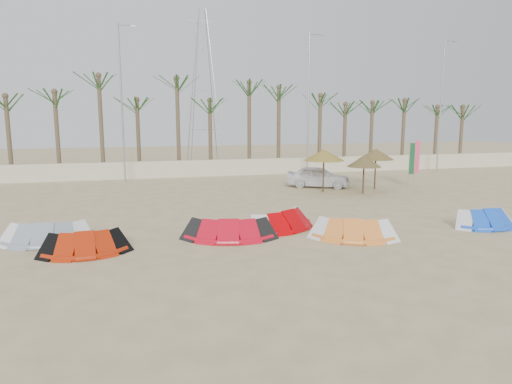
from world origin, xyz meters
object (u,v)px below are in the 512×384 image
object	(u,v)px
parasol_right	(376,154)
kite_red_right	(281,218)
kite_red_left	(86,241)
parasol_left	(324,155)
kite_red_mid	(227,227)
kite_blue	(482,217)
kite_orange	(350,227)
car	(318,177)
parasol_mid	(364,161)
kite_grey	(47,231)

from	to	relation	value
parasol_right	kite_red_right	bearing A→B (deg)	-137.74
kite_red_left	parasol_left	distance (m)	16.54
kite_red_mid	kite_blue	xyz separation A→B (m)	(11.06, -1.09, -0.00)
kite_red_mid	parasol_left	bearing A→B (deg)	48.62
kite_orange	car	size ratio (longest dim) A/B	0.88
kite_red_mid	kite_orange	distance (m)	4.82
kite_orange	parasol_left	xyz separation A→B (m)	(3.35, 10.37, 1.93)
kite_blue	parasol_mid	bearing A→B (deg)	95.80
kite_red_left	parasol_right	world-z (taller)	parasol_right
kite_grey	kite_red_right	world-z (taller)	same
kite_red_right	parasol_mid	world-z (taller)	parasol_mid
kite_orange	car	xyz separation A→B (m)	(3.83, 12.34, 0.29)
parasol_left	parasol_mid	xyz separation A→B (m)	(2.15, -1.17, -0.33)
kite_blue	parasol_right	size ratio (longest dim) A/B	1.10
kite_red_left	kite_orange	bearing A→B (deg)	-3.35
kite_blue	car	world-z (taller)	car
kite_orange	parasol_mid	xyz separation A→B (m)	(5.51, 9.20, 1.60)
kite_red_left	car	distance (m)	18.03
kite_blue	parasol_left	bearing A→B (deg)	106.80
kite_grey	kite_blue	bearing A→B (deg)	-7.03
parasol_right	car	xyz separation A→B (m)	(-3.26, 1.73, -1.59)
kite_red_left	car	xyz separation A→B (m)	(13.67, 11.76, 0.30)
parasol_right	parasol_mid	bearing A→B (deg)	-138.56
parasol_mid	parasol_left	bearing A→B (deg)	151.49
kite_orange	parasol_right	world-z (taller)	parasol_right
kite_grey	parasol_left	distance (m)	16.86
parasol_left	parasol_right	distance (m)	3.75
kite_orange	kite_blue	bearing A→B (deg)	1.87
kite_blue	kite_grey	bearing A→B (deg)	172.97
kite_red_right	kite_grey	bearing A→B (deg)	179.10
kite_red_mid	parasol_right	xyz separation A→B (m)	(11.73, 9.30, 1.88)
kite_red_mid	kite_blue	distance (m)	11.11
kite_grey	kite_red_right	xyz separation A→B (m)	(9.30, -0.15, 0.00)
parasol_right	car	world-z (taller)	parasol_right
kite_red_right	parasol_left	size ratio (longest dim) A/B	1.46
kite_red_mid	parasol_mid	bearing A→B (deg)	37.91
kite_orange	parasol_left	bearing A→B (deg)	72.08
car	kite_red_right	bearing A→B (deg)	177.56
kite_grey	parasol_right	distance (m)	20.30
kite_grey	car	xyz separation A→B (m)	(15.22, 9.93, 0.29)
kite_red_left	kite_red_right	xyz separation A→B (m)	(7.75, 1.68, 0.00)
kite_red_right	parasol_right	distance (m)	12.55
kite_red_right	kite_orange	bearing A→B (deg)	-47.27
parasol_mid	car	distance (m)	3.79
kite_red_right	car	bearing A→B (deg)	59.57
parasol_mid	parasol_right	world-z (taller)	parasol_right
kite_red_right	parasol_left	world-z (taller)	parasol_left
kite_red_left	parasol_right	xyz separation A→B (m)	(16.93, 10.03, 1.89)
kite_red_mid	parasol_right	distance (m)	15.09
kite_red_mid	car	world-z (taller)	car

